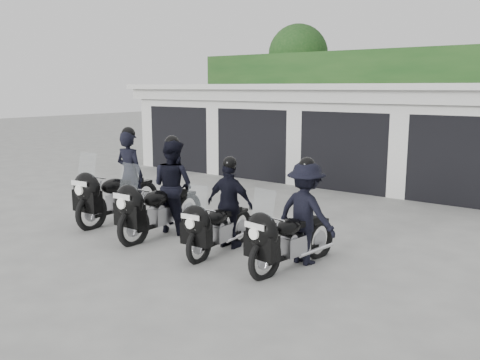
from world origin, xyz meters
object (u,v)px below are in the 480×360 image
Objects in this scene: police_bike_a at (119,183)px; police_bike_d at (299,219)px; police_bike_c at (225,210)px; police_bike_b at (166,192)px.

police_bike_d is (4.56, -0.13, -0.05)m from police_bike_a.
police_bike_c is at bearing -167.94° from police_bike_d.
police_bike_d is at bearing -0.59° from police_bike_c.
police_bike_b reaches higher than police_bike_d.
police_bike_d is (3.02, -0.01, -0.07)m from police_bike_b.
police_bike_b is (1.54, -0.12, 0.02)m from police_bike_a.
police_bike_a is 4.56m from police_bike_d.
police_bike_d reaches higher than police_bike_c.
police_bike_b is at bearing -171.93° from police_bike_d.
police_bike_c is 1.47m from police_bike_d.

